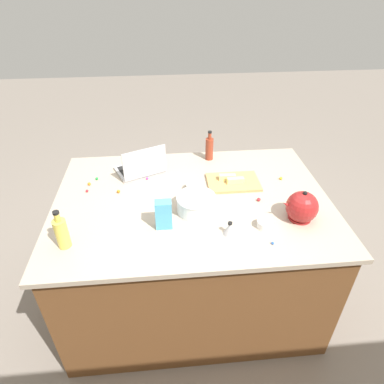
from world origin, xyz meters
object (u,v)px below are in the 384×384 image
(ramekin_small, at_px, (194,187))
(candy_bag, at_px, (164,214))
(bottle_soy, at_px, (209,148))
(kettle, at_px, (302,207))
(laptop, at_px, (141,167))
(kitchen_timer, at_px, (230,229))
(ramekin_medium, at_px, (265,224))
(bottle_oil, at_px, (62,233))
(butter_stick_right, at_px, (235,180))
(butter_stick_left, at_px, (227,177))
(cutting_board, at_px, (233,182))
(mixing_bowl_large, at_px, (196,203))

(ramekin_small, bearing_deg, candy_bag, 59.37)
(bottle_soy, distance_m, kettle, 0.85)
(laptop, height_order, kitchen_timer, laptop)
(laptop, xyz_separation_m, candy_bag, (-0.14, 0.58, 0.04))
(bottle_soy, bearing_deg, ramekin_medium, 104.21)
(ramekin_small, relative_size, candy_bag, 0.58)
(ramekin_small, bearing_deg, laptop, -36.36)
(laptop, relative_size, kettle, 1.74)
(bottle_oil, xyz_separation_m, butter_stick_right, (-0.99, -0.48, -0.05))
(butter_stick_left, xyz_separation_m, ramekin_medium, (-0.12, 0.47, -0.01))
(ramekin_small, distance_m, kitchen_timer, 0.45)
(ramekin_small, xyz_separation_m, kitchen_timer, (-0.15, 0.43, 0.01))
(kettle, xyz_separation_m, kitchen_timer, (0.42, 0.09, -0.04))
(cutting_board, height_order, butter_stick_right, butter_stick_right)
(mixing_bowl_large, bearing_deg, bottle_oil, 18.01)
(kettle, xyz_separation_m, cutting_board, (0.31, -0.40, -0.07))
(kettle, height_order, kitchen_timer, kettle)
(bottle_soy, xyz_separation_m, ramekin_small, (0.15, 0.40, -0.06))
(ramekin_medium, relative_size, kitchen_timer, 1.12)
(bottle_oil, distance_m, ramekin_small, 0.84)
(butter_stick_right, height_order, kitchen_timer, kitchen_timer)
(bottle_oil, bearing_deg, candy_bag, -168.50)
(ramekin_medium, bearing_deg, mixing_bowl_large, -26.62)
(bottle_oil, relative_size, ramekin_medium, 2.59)
(kettle, bearing_deg, kitchen_timer, 12.20)
(bottle_oil, height_order, kitchen_timer, bottle_oil)
(butter_stick_left, bearing_deg, butter_stick_right, 135.20)
(butter_stick_right, height_order, ramekin_small, butter_stick_right)
(bottle_soy, xyz_separation_m, kettle, (-0.42, 0.74, -0.01))
(laptop, relative_size, bottle_soy, 1.67)
(cutting_board, distance_m, ramekin_small, 0.27)
(butter_stick_right, bearing_deg, kettle, 128.63)
(bottle_oil, bearing_deg, mixing_bowl_large, -161.99)
(butter_stick_left, relative_size, ramekin_medium, 1.28)
(bottle_soy, height_order, bottle_oil, bottle_oil)
(candy_bag, bearing_deg, ramekin_medium, 174.16)
(mixing_bowl_large, distance_m, bottle_oil, 0.74)
(bottle_oil, bearing_deg, kettle, -175.37)
(ramekin_small, bearing_deg, kitchen_timer, 109.54)
(laptop, height_order, bottle_oil, bottle_oil)
(mixing_bowl_large, distance_m, cutting_board, 0.39)
(kettle, relative_size, butter_stick_left, 1.94)
(kitchen_timer, distance_m, candy_bag, 0.36)
(mixing_bowl_large, distance_m, butter_stick_left, 0.38)
(cutting_board, distance_m, ramekin_medium, 0.46)
(bottle_soy, relative_size, butter_stick_right, 2.02)
(ramekin_small, relative_size, kitchen_timer, 1.29)
(butter_stick_left, relative_size, ramekin_small, 1.11)
(laptop, relative_size, candy_bag, 2.19)
(ramekin_small, distance_m, ramekin_medium, 0.53)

